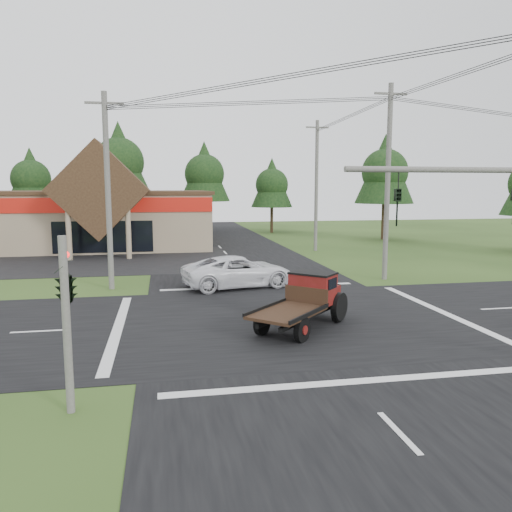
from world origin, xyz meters
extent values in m
plane|color=#294217|center=(0.00, 0.00, 0.00)|extent=(120.00, 120.00, 0.00)
cube|color=black|center=(0.00, 0.00, 0.01)|extent=(12.00, 120.00, 0.02)
cube|color=black|center=(0.00, 0.00, 0.01)|extent=(120.00, 12.00, 0.02)
cube|color=black|center=(-14.00, 19.00, 0.01)|extent=(28.00, 14.00, 0.02)
cube|color=#9D876A|center=(-16.00, 30.00, 2.50)|extent=(30.00, 15.00, 5.00)
cube|color=#352015|center=(-16.00, 30.00, 5.05)|extent=(30.40, 15.40, 0.30)
cube|color=#A3150C|center=(-16.00, 22.45, 4.10)|extent=(30.00, 0.12, 1.20)
cube|color=#352015|center=(-10.00, 21.50, 5.30)|extent=(7.78, 4.00, 7.78)
cylinder|color=#9D876A|center=(-12.20, 19.80, 2.00)|extent=(0.40, 0.40, 4.00)
cylinder|color=#9D876A|center=(-7.80, 19.80, 2.00)|extent=(0.40, 0.40, 4.00)
cube|color=black|center=(-10.00, 22.48, 1.50)|extent=(8.00, 0.08, 2.60)
cylinder|color=#595651|center=(3.50, -7.50, 6.00)|extent=(8.00, 0.16, 0.16)
imported|color=black|center=(1.00, -7.50, 5.00)|extent=(0.16, 0.20, 1.00)
cylinder|color=#595651|center=(-7.50, -7.50, 2.20)|extent=(0.20, 0.20, 4.40)
imported|color=black|center=(-7.50, -7.30, 3.70)|extent=(0.53, 2.48, 1.00)
sphere|color=#FF0C0C|center=(-7.50, -7.15, 3.90)|extent=(0.18, 0.18, 0.18)
cylinder|color=#595651|center=(-8.00, 8.00, 5.25)|extent=(0.30, 0.30, 10.50)
cube|color=#595651|center=(-8.00, 8.00, 9.90)|extent=(2.00, 0.12, 0.12)
cylinder|color=#595651|center=(8.00, 8.00, 5.75)|extent=(0.30, 0.30, 11.50)
cube|color=#595651|center=(8.00, 8.00, 10.90)|extent=(2.00, 0.12, 0.12)
cylinder|color=#595651|center=(8.00, 22.00, 5.60)|extent=(0.30, 0.30, 11.20)
cube|color=#595651|center=(8.00, 22.00, 10.60)|extent=(2.00, 0.12, 0.12)
cylinder|color=#332316|center=(-20.00, 42.00, 1.75)|extent=(0.36, 0.36, 3.50)
cone|color=black|center=(-20.00, 42.00, 6.80)|extent=(5.60, 5.60, 6.60)
sphere|color=black|center=(-20.00, 42.00, 6.50)|extent=(4.40, 4.40, 4.40)
cylinder|color=#332316|center=(-10.00, 41.00, 2.27)|extent=(0.36, 0.36, 4.55)
cone|color=black|center=(-10.00, 41.00, 8.84)|extent=(7.28, 7.28, 8.58)
sphere|color=black|center=(-10.00, 41.00, 8.45)|extent=(5.72, 5.72, 5.72)
cylinder|color=#332316|center=(0.00, 42.00, 1.92)|extent=(0.36, 0.36, 3.85)
cone|color=black|center=(0.00, 42.00, 7.48)|extent=(6.16, 6.16, 7.26)
sphere|color=black|center=(0.00, 42.00, 7.15)|extent=(4.84, 4.84, 4.84)
cylinder|color=#332316|center=(8.00, 40.00, 1.57)|extent=(0.36, 0.36, 3.15)
cone|color=black|center=(8.00, 40.00, 6.12)|extent=(5.04, 5.04, 5.94)
sphere|color=black|center=(8.00, 40.00, 5.85)|extent=(3.96, 3.96, 3.96)
cylinder|color=#332316|center=(18.00, 30.00, 1.92)|extent=(0.36, 0.36, 3.85)
cone|color=black|center=(18.00, 30.00, 7.48)|extent=(6.16, 6.16, 7.26)
sphere|color=black|center=(18.00, 30.00, 7.15)|extent=(4.84, 4.84, 4.84)
imported|color=white|center=(-1.04, 7.33, 0.87)|extent=(6.71, 4.08, 1.74)
camera|label=1|loc=(-5.14, -19.87, 5.53)|focal=35.00mm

